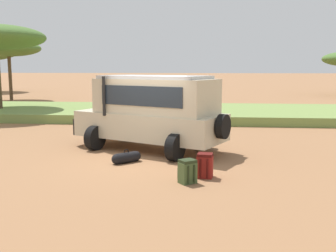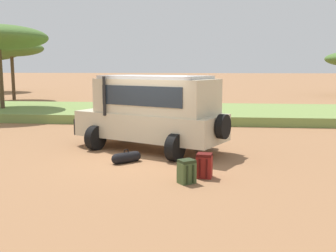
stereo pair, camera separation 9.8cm
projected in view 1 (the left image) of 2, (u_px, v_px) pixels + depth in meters
ground_plane at (143, 160)px, 11.62m from camera, size 320.00×320.00×0.00m
grass_bank at (173, 112)px, 21.67m from camera, size 120.00×7.00×0.44m
safari_vehicle at (152, 111)px, 12.80m from camera, size 5.36×3.89×2.44m
backpack_beside_front_wheel at (205, 166)px, 9.69m from camera, size 0.42×0.45×0.61m
backpack_cluster_center at (187, 172)px, 9.23m from camera, size 0.48×0.49×0.57m
duffel_bag_low_black_case at (126, 158)px, 11.22m from camera, size 0.76×0.72×0.40m
acacia_tree_centre_back at (8, 49)px, 31.59m from camera, size 5.16×4.65×4.82m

